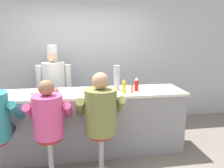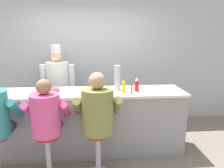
% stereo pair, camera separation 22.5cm
% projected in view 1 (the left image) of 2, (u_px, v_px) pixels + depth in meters
% --- Properties ---
extents(ground_plane, '(20.00, 20.00, 0.00)m').
position_uv_depth(ground_plane, '(88.00, 162.00, 3.31)').
color(ground_plane, slate).
extents(wall_back, '(10.00, 0.06, 2.70)m').
position_uv_depth(wall_back, '(83.00, 61.00, 4.66)').
color(wall_back, '#B2B7BC').
rests_on(wall_back, ground_plane).
extents(diner_counter, '(3.15, 0.72, 1.01)m').
position_uv_depth(diner_counter, '(87.00, 122.00, 3.55)').
color(diner_counter, gray).
rests_on(diner_counter, ground_plane).
extents(ketchup_bottle_red, '(0.07, 0.07, 0.22)m').
position_uv_depth(ketchup_bottle_red, '(136.00, 84.00, 3.48)').
color(ketchup_bottle_red, red).
rests_on(ketchup_bottle_red, diner_counter).
extents(mustard_bottle_yellow, '(0.06, 0.06, 0.22)m').
position_uv_depth(mustard_bottle_yellow, '(124.00, 86.00, 3.35)').
color(mustard_bottle_yellow, yellow).
rests_on(mustard_bottle_yellow, diner_counter).
extents(hot_sauce_bottle_orange, '(0.03, 0.03, 0.14)m').
position_uv_depth(hot_sauce_bottle_orange, '(132.00, 89.00, 3.35)').
color(hot_sauce_bottle_orange, orange).
rests_on(hot_sauce_bottle_orange, diner_counter).
extents(water_pitcher_clear, '(0.14, 0.12, 0.19)m').
position_uv_depth(water_pitcher_clear, '(100.00, 85.00, 3.44)').
color(water_pitcher_clear, silver).
rests_on(water_pitcher_clear, diner_counter).
extents(breakfast_plate, '(0.27, 0.27, 0.05)m').
position_uv_depth(breakfast_plate, '(88.00, 93.00, 3.28)').
color(breakfast_plate, white).
rests_on(breakfast_plate, diner_counter).
extents(cereal_bowl, '(0.16, 0.16, 0.05)m').
position_uv_depth(cereal_bowl, '(54.00, 91.00, 3.40)').
color(cereal_bowl, '#B24C47').
rests_on(cereal_bowl, diner_counter).
extents(coffee_mug_white, '(0.14, 0.09, 0.09)m').
position_uv_depth(coffee_mug_white, '(34.00, 95.00, 3.10)').
color(coffee_mug_white, white).
rests_on(coffee_mug_white, diner_counter).
extents(cup_stack_steel, '(0.10, 0.10, 0.40)m').
position_uv_depth(cup_stack_steel, '(117.00, 78.00, 3.54)').
color(cup_stack_steel, '#B7BABF').
rests_on(cup_stack_steel, diner_counter).
extents(diner_seated_pink, '(0.58, 0.58, 1.35)m').
position_uv_depth(diner_seated_pink, '(49.00, 119.00, 2.81)').
color(diner_seated_pink, '#B2B5BA').
rests_on(diner_seated_pink, ground_plane).
extents(diner_seated_olive, '(0.64, 0.63, 1.43)m').
position_uv_depth(diner_seated_olive, '(101.00, 113.00, 2.90)').
color(diner_seated_olive, '#B2B5BA').
rests_on(diner_seated_olive, ground_plane).
extents(cook_in_whites_near, '(0.67, 0.43, 1.71)m').
position_uv_depth(cook_in_whites_near, '(54.00, 85.00, 4.24)').
color(cook_in_whites_near, '#232328').
rests_on(cook_in_whites_near, ground_plane).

